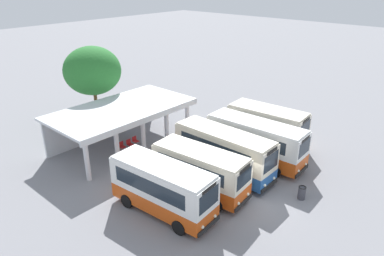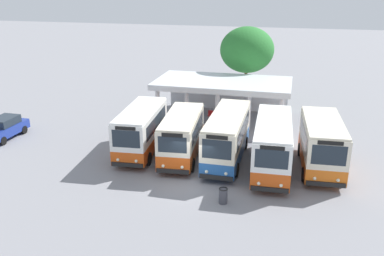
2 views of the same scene
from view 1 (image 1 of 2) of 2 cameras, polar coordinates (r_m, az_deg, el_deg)
name	(u,v)px [view 1 (image 1 of 2)]	position (r m, az deg, el deg)	size (l,w,h in m)	color
ground_plane	(258,203)	(23.47, 10.53, -11.69)	(180.00, 180.00, 0.00)	gray
city_bus_nearest_orange	(163,187)	(21.44, -4.71, -9.34)	(2.70, 6.91, 3.21)	black
city_bus_second_in_row	(200,170)	(23.14, 1.33, -6.74)	(2.71, 6.64, 3.10)	black
city_bus_middle_cream	(224,151)	(25.39, 5.12, -3.65)	(2.25, 7.66, 3.29)	black
city_bus_fourth_amber	(256,140)	(27.33, 10.14, -1.91)	(2.56, 7.81, 3.27)	black
city_bus_fifth_blue	(267,125)	(30.10, 11.93, 0.42)	(2.77, 6.64, 3.28)	black
terminal_canopy	(118,114)	(30.10, -11.77, 2.14)	(11.58, 6.16, 3.40)	silver
waiting_chair_end_by_column	(122,146)	(29.44, -11.17, -2.83)	(0.44, 0.44, 0.86)	slate
waiting_chair_second_from_end	(129,143)	(29.74, -9.99, -2.45)	(0.44, 0.44, 0.86)	slate
waiting_chair_middle_seat	(135,140)	(30.20, -9.09, -1.96)	(0.44, 0.44, 0.86)	slate
roadside_tree_behind_canopy	(92,71)	(34.08, -15.66, 8.83)	(5.20, 5.20, 7.43)	brown
litter_bin_apron	(302,193)	(24.25, 17.18, -9.87)	(0.49, 0.49, 0.90)	#3F3F47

